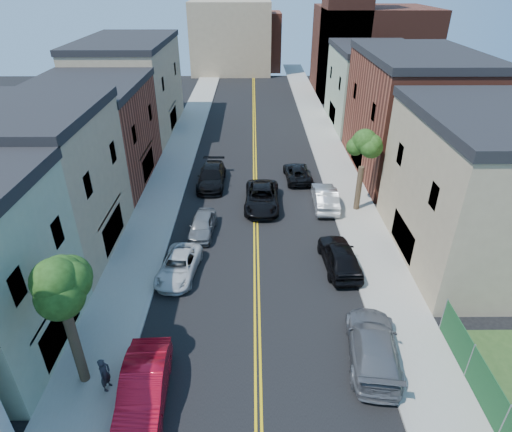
{
  "coord_description": "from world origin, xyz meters",
  "views": [
    {
      "loc": [
        -0.2,
        0.75,
        16.28
      ],
      "look_at": [
        0.0,
        25.64,
        2.0
      ],
      "focal_mm": 29.91,
      "sensor_mm": 36.0,
      "label": 1
    }
  ],
  "objects_px": {
    "black_car_left": "(212,176)",
    "silver_car_right": "(325,197)",
    "dark_car_right_far": "(297,173)",
    "grey_car_left": "(202,225)",
    "grey_car_right": "(373,346)",
    "black_suv_lane": "(262,197)",
    "pedestrian_left": "(105,374)",
    "red_sedan": "(144,388)",
    "black_car_right": "(340,256)",
    "white_pickup": "(179,266)"
  },
  "relations": [
    {
      "from": "black_car_left",
      "to": "silver_car_right",
      "type": "distance_m",
      "value": 10.14
    },
    {
      "from": "dark_car_right_far",
      "to": "grey_car_left",
      "type": "bearing_deg",
      "value": 46.52
    },
    {
      "from": "dark_car_right_far",
      "to": "silver_car_right",
      "type": "bearing_deg",
      "value": 104.72
    },
    {
      "from": "grey_car_left",
      "to": "grey_car_right",
      "type": "bearing_deg",
      "value": -46.54
    },
    {
      "from": "black_suv_lane",
      "to": "grey_car_left",
      "type": "bearing_deg",
      "value": -135.04
    },
    {
      "from": "pedestrian_left",
      "to": "dark_car_right_far",
      "type": "bearing_deg",
      "value": -10.84
    },
    {
      "from": "dark_car_right_far",
      "to": "black_suv_lane",
      "type": "height_order",
      "value": "black_suv_lane"
    },
    {
      "from": "grey_car_right",
      "to": "pedestrian_left",
      "type": "height_order",
      "value": "pedestrian_left"
    },
    {
      "from": "black_car_left",
      "to": "silver_car_right",
      "type": "xyz_separation_m",
      "value": [
        9.3,
        -4.03,
        0.0
      ]
    },
    {
      "from": "silver_car_right",
      "to": "pedestrian_left",
      "type": "distance_m",
      "value": 21.06
    },
    {
      "from": "red_sedan",
      "to": "black_car_right",
      "type": "xyz_separation_m",
      "value": [
        10.13,
        9.66,
        -0.01
      ]
    },
    {
      "from": "black_car_right",
      "to": "dark_car_right_far",
      "type": "relative_size",
      "value": 1.07
    },
    {
      "from": "black_car_left",
      "to": "black_car_right",
      "type": "height_order",
      "value": "black_car_right"
    },
    {
      "from": "white_pickup",
      "to": "red_sedan",
      "type": "bearing_deg",
      "value": -84.35
    },
    {
      "from": "white_pickup",
      "to": "dark_car_right_far",
      "type": "bearing_deg",
      "value": 64.87
    },
    {
      "from": "black_car_right",
      "to": "dark_car_right_far",
      "type": "xyz_separation_m",
      "value": [
        -1.43,
        13.2,
        -0.2
      ]
    },
    {
      "from": "black_car_right",
      "to": "white_pickup",
      "type": "bearing_deg",
      "value": -0.14
    },
    {
      "from": "red_sedan",
      "to": "black_car_right",
      "type": "relative_size",
      "value": 1.04
    },
    {
      "from": "white_pickup",
      "to": "grey_car_right",
      "type": "height_order",
      "value": "grey_car_right"
    },
    {
      "from": "white_pickup",
      "to": "grey_car_left",
      "type": "height_order",
      "value": "grey_car_left"
    },
    {
      "from": "black_car_left",
      "to": "black_suv_lane",
      "type": "distance_m",
      "value": 5.88
    },
    {
      "from": "red_sedan",
      "to": "black_car_left",
      "type": "distance_m",
      "value": 21.82
    },
    {
      "from": "white_pickup",
      "to": "black_suv_lane",
      "type": "bearing_deg",
      "value": 65.64
    },
    {
      "from": "red_sedan",
      "to": "pedestrian_left",
      "type": "xyz_separation_m",
      "value": [
        -1.8,
        0.6,
        0.16
      ]
    },
    {
      "from": "red_sedan",
      "to": "black_car_left",
      "type": "height_order",
      "value": "red_sedan"
    },
    {
      "from": "black_car_right",
      "to": "grey_car_left",
      "type": "bearing_deg",
      "value": -28.38
    },
    {
      "from": "white_pickup",
      "to": "dark_car_right_far",
      "type": "xyz_separation_m",
      "value": [
        8.56,
        13.89,
        0.01
      ]
    },
    {
      "from": "red_sedan",
      "to": "black_suv_lane",
      "type": "height_order",
      "value": "red_sedan"
    },
    {
      "from": "grey_car_right",
      "to": "silver_car_right",
      "type": "bearing_deg",
      "value": -82.19
    },
    {
      "from": "red_sedan",
      "to": "pedestrian_left",
      "type": "relative_size",
      "value": 3.01
    },
    {
      "from": "grey_car_left",
      "to": "pedestrian_left",
      "type": "relative_size",
      "value": 2.38
    },
    {
      "from": "grey_car_right",
      "to": "pedestrian_left",
      "type": "distance_m",
      "value": 12.32
    },
    {
      "from": "black_car_right",
      "to": "black_suv_lane",
      "type": "height_order",
      "value": "black_car_right"
    },
    {
      "from": "dark_car_right_far",
      "to": "red_sedan",
      "type": "bearing_deg",
      "value": 65.48
    },
    {
      "from": "black_car_right",
      "to": "dark_car_right_far",
      "type": "height_order",
      "value": "black_car_right"
    },
    {
      "from": "red_sedan",
      "to": "silver_car_right",
      "type": "bearing_deg",
      "value": 56.61
    },
    {
      "from": "black_car_left",
      "to": "dark_car_right_far",
      "type": "distance_m",
      "value": 7.68
    },
    {
      "from": "red_sedan",
      "to": "black_car_left",
      "type": "relative_size",
      "value": 0.93
    },
    {
      "from": "black_suv_lane",
      "to": "pedestrian_left",
      "type": "relative_size",
      "value": 3.31
    },
    {
      "from": "black_car_right",
      "to": "black_suv_lane",
      "type": "relative_size",
      "value": 0.87
    },
    {
      "from": "black_car_left",
      "to": "dark_car_right_far",
      "type": "xyz_separation_m",
      "value": [
        7.6,
        1.08,
        -0.16
      ]
    },
    {
      "from": "white_pickup",
      "to": "pedestrian_left",
      "type": "distance_m",
      "value": 8.61
    },
    {
      "from": "silver_car_right",
      "to": "dark_car_right_far",
      "type": "height_order",
      "value": "silver_car_right"
    },
    {
      "from": "grey_car_right",
      "to": "silver_car_right",
      "type": "distance_m",
      "value": 15.43
    },
    {
      "from": "white_pickup",
      "to": "pedestrian_left",
      "type": "height_order",
      "value": "pedestrian_left"
    },
    {
      "from": "silver_car_right",
      "to": "pedestrian_left",
      "type": "xyz_separation_m",
      "value": [
        -12.2,
        -17.16,
        0.2
      ]
    },
    {
      "from": "red_sedan",
      "to": "white_pickup",
      "type": "bearing_deg",
      "value": 86.09
    },
    {
      "from": "black_car_left",
      "to": "pedestrian_left",
      "type": "height_order",
      "value": "pedestrian_left"
    },
    {
      "from": "black_car_left",
      "to": "black_car_right",
      "type": "distance_m",
      "value": 15.12
    },
    {
      "from": "grey_car_left",
      "to": "black_suv_lane",
      "type": "distance_m",
      "value": 5.9
    }
  ]
}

